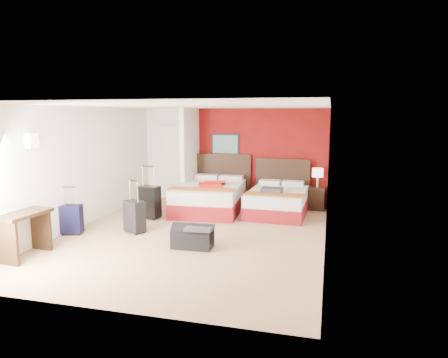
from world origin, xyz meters
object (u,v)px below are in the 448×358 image
(suitcase_navy, at_px, (72,221))
(desk, at_px, (25,235))
(bed_right, at_px, (277,202))
(duffel_bag, at_px, (192,238))
(suitcase_black, at_px, (149,203))
(bed_left, at_px, (210,198))
(suitcase_charcoal, at_px, (135,218))
(red_suitcase_open, at_px, (212,184))
(nightstand, at_px, (317,198))
(table_lamp, at_px, (317,178))

(suitcase_navy, bearing_deg, desk, -102.60)
(bed_right, bearing_deg, duffel_bag, -109.78)
(desk, bearing_deg, duffel_bag, 28.27)
(suitcase_black, distance_m, duffel_bag, 2.35)
(bed_left, bearing_deg, desk, -121.23)
(suitcase_navy, bearing_deg, suitcase_charcoal, 5.70)
(desk, bearing_deg, red_suitcase_open, 64.66)
(suitcase_black, height_order, suitcase_charcoal, suitcase_black)
(suitcase_black, bearing_deg, suitcase_charcoal, -71.71)
(suitcase_black, height_order, suitcase_navy, suitcase_black)
(duffel_bag, relative_size, desk, 0.78)
(suitcase_black, xyz_separation_m, desk, (-0.90, -2.84, 0.02))
(duffel_bag, distance_m, desk, 2.77)
(nightstand, height_order, suitcase_charcoal, suitcase_charcoal)
(red_suitcase_open, distance_m, suitcase_navy, 3.31)
(red_suitcase_open, distance_m, table_lamp, 2.60)
(table_lamp, distance_m, suitcase_black, 4.12)
(bed_left, xyz_separation_m, duffel_bag, (0.50, -2.74, -0.14))
(bed_right, relative_size, suitcase_black, 2.65)
(suitcase_charcoal, distance_m, desk, 2.06)
(bed_right, relative_size, duffel_bag, 2.66)
(duffel_bag, bearing_deg, table_lamp, 58.44)
(suitcase_black, bearing_deg, nightstand, 35.37)
(nightstand, height_order, suitcase_navy, same)
(table_lamp, bearing_deg, nightstand, 0.00)
(bed_left, relative_size, table_lamp, 4.52)
(suitcase_charcoal, xyz_separation_m, duffel_bag, (1.43, -0.60, -0.13))
(suitcase_charcoal, bearing_deg, nightstand, 67.72)
(table_lamp, relative_size, suitcase_navy, 0.86)
(nightstand, distance_m, suitcase_charcoal, 4.55)
(nightstand, distance_m, desk, 6.54)
(suitcase_navy, bearing_deg, duffel_bag, -18.65)
(table_lamp, bearing_deg, bed_right, -141.35)
(suitcase_black, distance_m, suitcase_navy, 1.80)
(bed_left, bearing_deg, suitcase_black, -140.76)
(desk, bearing_deg, suitcase_navy, 96.09)
(red_suitcase_open, bearing_deg, suitcase_black, -157.72)
(red_suitcase_open, bearing_deg, bed_left, 119.49)
(suitcase_black, bearing_deg, duffel_bag, -38.09)
(bed_left, relative_size, desk, 2.37)
(table_lamp, distance_m, desk, 6.56)
(duffel_bag, bearing_deg, desk, -157.57)
(suitcase_black, bearing_deg, bed_left, 51.23)
(bed_left, distance_m, suitcase_black, 1.53)
(bed_left, xyz_separation_m, suitcase_charcoal, (-0.92, -2.14, -0.02))
(nightstand, bearing_deg, suitcase_charcoal, -134.83)
(nightstand, bearing_deg, table_lamp, 0.00)
(duffel_bag, xyz_separation_m, desk, (-2.52, -1.14, 0.20))
(red_suitcase_open, height_order, suitcase_charcoal, red_suitcase_open)
(suitcase_black, bearing_deg, table_lamp, 35.37)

